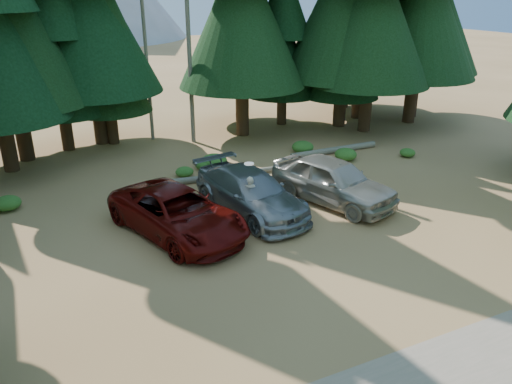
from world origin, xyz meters
The scene contains 18 objects.
ground centered at (0.00, 0.00, 0.00)m, with size 160.00×160.00×0.00m, color #9F7343.
forest_belt_north centered at (0.00, 15.00, 0.00)m, with size 36.00×7.00×22.00m, color black, non-canonical shape.
snag_front centered at (0.80, 14.50, 6.00)m, with size 0.24×0.24×12.00m, color #655F51.
snag_back centered at (-1.20, 16.00, 5.00)m, with size 0.20×0.20×10.00m, color #655F51.
red_pickup centered at (-3.41, 3.65, 0.82)m, with size 2.73×5.93×1.65m, color #5B0A07.
silver_minivan_center centered at (-0.29, 4.22, 0.84)m, with size 2.34×5.76×1.67m, color gray.
silver_minivan_right centered at (3.20, 3.73, 0.94)m, with size 2.21×5.50×1.87m, color #AFA99C.
frisbee_player centered at (-0.61, 3.57, 1.01)m, with size 0.68×0.58×2.09m.
log_left centered at (-0.84, 8.16, 0.15)m, with size 0.30×0.30×4.23m, color #655F51.
log_mid centered at (1.51, 8.16, 0.12)m, with size 0.25×0.25×3.00m, color #655F51.
log_right centered at (6.94, 9.23, 0.17)m, with size 0.34×0.34×5.25m, color #655F51.
shrub_far_left centered at (-8.98, 8.57, 0.29)m, with size 1.04×1.04×0.57m, color #2D5C1B.
shrub_left centered at (-1.42, 9.21, 0.23)m, with size 0.84×0.84×0.46m, color #2D5C1B.
shrub_center_left centered at (0.27, 9.72, 0.35)m, with size 1.29×1.29×0.71m, color #2D5C1B.
shrub_center_right centered at (-0.21, 9.76, 0.27)m, with size 0.98×0.98×0.54m, color #2D5C1B.
shrub_right centered at (5.45, 10.00, 0.32)m, with size 1.16×1.16×0.64m, color #2D5C1B.
shrub_far_right centered at (6.82, 7.98, 0.31)m, with size 1.13×1.13×0.62m, color #2D5C1B.
shrub_edge_east centered at (10.10, 7.08, 0.22)m, with size 0.80×0.80×0.44m, color #2D5C1B.
Camera 1 is at (-7.75, -12.15, 8.28)m, focal length 35.00 mm.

